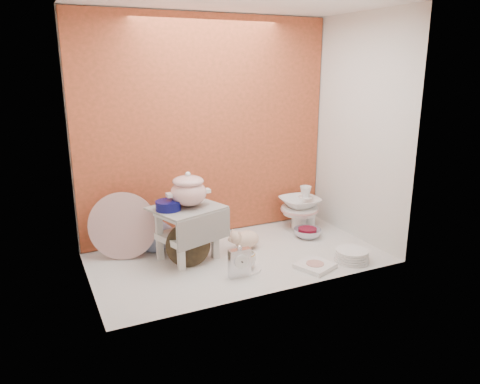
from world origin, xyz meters
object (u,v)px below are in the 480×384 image
object	(u,v)px
gold_rim_teacup	(246,260)
dinner_plate_stack	(352,255)
plush_pig	(246,239)
floral_platter	(123,226)
blue_white_vase	(154,230)
crystal_bowl	(307,233)
porcelain_tower	(300,207)
soup_tureen	(188,189)
mantel_clock	(240,261)
step_stool	(187,233)

from	to	relation	value
gold_rim_teacup	dinner_plate_stack	world-z (taller)	gold_rim_teacup
plush_pig	gold_rim_teacup	size ratio (longest dim) A/B	1.85
floral_platter	blue_white_vase	xyz separation A→B (m)	(0.21, 0.06, -0.08)
crystal_bowl	porcelain_tower	world-z (taller)	porcelain_tower
soup_tureen	mantel_clock	bearing A→B (deg)	-65.60
floral_platter	gold_rim_teacup	size ratio (longest dim) A/B	3.55
blue_white_vase	gold_rim_teacup	size ratio (longest dim) A/B	2.25
blue_white_vase	gold_rim_teacup	xyz separation A→B (m)	(0.40, -0.54, -0.07)
floral_platter	dinner_plate_stack	bearing A→B (deg)	-27.61
floral_platter	blue_white_vase	distance (m)	0.23
crystal_bowl	step_stool	bearing A→B (deg)	178.96
crystal_bowl	dinner_plate_stack	bearing A→B (deg)	-87.31
gold_rim_teacup	porcelain_tower	bearing A→B (deg)	35.09
soup_tureen	mantel_clock	xyz separation A→B (m)	(0.17, -0.37, -0.35)
step_stool	soup_tureen	xyz separation A→B (m)	(0.01, -0.00, 0.28)
floral_platter	plush_pig	world-z (taller)	floral_platter
crystal_bowl	plush_pig	bearing A→B (deg)	-179.82
step_stool	blue_white_vase	bearing A→B (deg)	103.92
gold_rim_teacup	crystal_bowl	bearing A→B (deg)	24.84
crystal_bowl	porcelain_tower	bearing A→B (deg)	75.58
floral_platter	plush_pig	xyz separation A→B (m)	(0.76, -0.20, -0.14)
plush_pig	dinner_plate_stack	distance (m)	0.68
blue_white_vase	porcelain_tower	bearing A→B (deg)	-3.74
blue_white_vase	porcelain_tower	distance (m)	1.08
blue_white_vase	porcelain_tower	world-z (taller)	porcelain_tower
floral_platter	mantel_clock	bearing A→B (deg)	-45.84
plush_pig	dinner_plate_stack	xyz separation A→B (m)	(0.50, -0.46, -0.03)
step_stool	porcelain_tower	size ratio (longest dim) A/B	1.23
mantel_clock	gold_rim_teacup	world-z (taller)	mantel_clock
step_stool	mantel_clock	xyz separation A→B (m)	(0.18, -0.37, -0.07)
dinner_plate_stack	crystal_bowl	distance (m)	0.46
floral_platter	gold_rim_teacup	distance (m)	0.79
mantel_clock	floral_platter	bearing A→B (deg)	134.49
mantel_clock	plush_pig	distance (m)	0.42
step_stool	crystal_bowl	xyz separation A→B (m)	(0.88, -0.02, -0.14)
soup_tureen	plush_pig	world-z (taller)	soup_tureen
mantel_clock	dinner_plate_stack	xyz separation A→B (m)	(0.72, -0.10, -0.06)
step_stool	dinner_plate_stack	bearing A→B (deg)	-46.36
step_stool	dinner_plate_stack	distance (m)	1.03
step_stool	porcelain_tower	distance (m)	0.94
crystal_bowl	floral_platter	bearing A→B (deg)	170.93
porcelain_tower	crystal_bowl	bearing A→B (deg)	-104.42
step_stool	soup_tureen	world-z (taller)	soup_tureen
plush_pig	dinner_plate_stack	size ratio (longest dim) A/B	1.02
floral_platter	soup_tureen	bearing A→B (deg)	-26.60
blue_white_vase	porcelain_tower	xyz separation A→B (m)	(1.07, -0.07, 0.03)
floral_platter	plush_pig	size ratio (longest dim) A/B	1.92
mantel_clock	porcelain_tower	bearing A→B (deg)	36.30
plush_pig	porcelain_tower	world-z (taller)	porcelain_tower
gold_rim_teacup	plush_pig	bearing A→B (deg)	62.99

